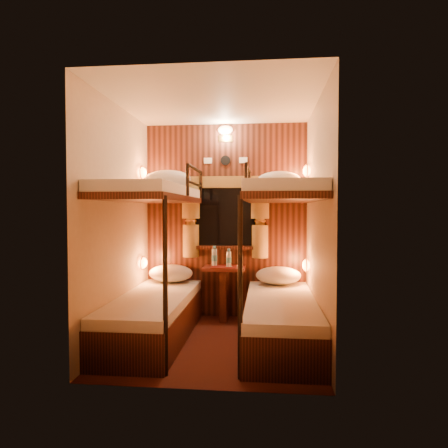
# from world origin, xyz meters

# --- Properties ---
(floor) EXTENTS (2.10, 2.10, 0.00)m
(floor) POSITION_xyz_m (0.00, 0.00, 0.00)
(floor) COLOR #3E1610
(floor) RESTS_ON ground
(ceiling) EXTENTS (2.10, 2.10, 0.00)m
(ceiling) POSITION_xyz_m (0.00, 0.00, 2.40)
(ceiling) COLOR silver
(ceiling) RESTS_ON wall_back
(wall_back) EXTENTS (2.40, 0.00, 2.40)m
(wall_back) POSITION_xyz_m (0.00, 1.05, 1.20)
(wall_back) COLOR #C6B293
(wall_back) RESTS_ON floor
(wall_front) EXTENTS (2.40, 0.00, 2.40)m
(wall_front) POSITION_xyz_m (0.00, -1.05, 1.20)
(wall_front) COLOR #C6B293
(wall_front) RESTS_ON floor
(wall_left) EXTENTS (0.00, 2.40, 2.40)m
(wall_left) POSITION_xyz_m (-1.00, 0.00, 1.20)
(wall_left) COLOR #C6B293
(wall_left) RESTS_ON floor
(wall_right) EXTENTS (0.00, 2.40, 2.40)m
(wall_right) POSITION_xyz_m (1.00, 0.00, 1.20)
(wall_right) COLOR #C6B293
(wall_right) RESTS_ON floor
(back_panel) EXTENTS (2.00, 0.03, 2.40)m
(back_panel) POSITION_xyz_m (0.00, 1.04, 1.20)
(back_panel) COLOR black
(back_panel) RESTS_ON floor
(bunk_left) EXTENTS (0.72, 1.90, 1.82)m
(bunk_left) POSITION_xyz_m (-0.65, 0.07, 0.56)
(bunk_left) COLOR black
(bunk_left) RESTS_ON floor
(bunk_right) EXTENTS (0.72, 1.90, 1.82)m
(bunk_right) POSITION_xyz_m (0.65, 0.07, 0.56)
(bunk_right) COLOR black
(bunk_right) RESTS_ON floor
(window) EXTENTS (1.00, 0.12, 0.79)m
(window) POSITION_xyz_m (0.00, 1.00, 1.18)
(window) COLOR black
(window) RESTS_ON back_panel
(curtains) EXTENTS (1.10, 0.22, 1.00)m
(curtains) POSITION_xyz_m (0.00, 0.97, 1.26)
(curtains) COLOR brown
(curtains) RESTS_ON back_panel
(back_fixtures) EXTENTS (0.54, 0.09, 0.48)m
(back_fixtures) POSITION_xyz_m (0.00, 1.00, 2.25)
(back_fixtures) COLOR black
(back_fixtures) RESTS_ON back_panel
(reading_lamps) EXTENTS (2.00, 0.20, 1.25)m
(reading_lamps) POSITION_xyz_m (-0.00, 0.70, 1.24)
(reading_lamps) COLOR orange
(reading_lamps) RESTS_ON wall_left
(table) EXTENTS (0.50, 0.34, 0.66)m
(table) POSITION_xyz_m (0.00, 0.85, 0.41)
(table) COLOR #521712
(table) RESTS_ON floor
(bottle_left) EXTENTS (0.07, 0.07, 0.25)m
(bottle_left) POSITION_xyz_m (-0.13, 0.91, 0.76)
(bottle_left) COLOR #99BFE5
(bottle_left) RESTS_ON table
(bottle_right) EXTENTS (0.06, 0.06, 0.22)m
(bottle_right) POSITION_xyz_m (0.06, 0.82, 0.75)
(bottle_right) COLOR #99BFE5
(bottle_right) RESTS_ON table
(sachet_a) EXTENTS (0.08, 0.07, 0.01)m
(sachet_a) POSITION_xyz_m (0.06, 0.85, 0.65)
(sachet_a) COLOR silver
(sachet_a) RESTS_ON table
(sachet_b) EXTENTS (0.08, 0.07, 0.00)m
(sachet_b) POSITION_xyz_m (0.14, 0.92, 0.65)
(sachet_b) COLOR silver
(sachet_b) RESTS_ON table
(pillow_lower_left) EXTENTS (0.54, 0.38, 0.21)m
(pillow_lower_left) POSITION_xyz_m (-0.65, 0.82, 0.56)
(pillow_lower_left) COLOR white
(pillow_lower_left) RESTS_ON bunk_left
(pillow_lower_right) EXTENTS (0.53, 0.38, 0.21)m
(pillow_lower_right) POSITION_xyz_m (0.65, 0.79, 0.56)
(pillow_lower_right) COLOR white
(pillow_lower_right) RESTS_ON bunk_right
(pillow_upper_left) EXTENTS (0.55, 0.40, 0.22)m
(pillow_upper_left) POSITION_xyz_m (-0.65, 0.70, 1.70)
(pillow_upper_left) COLOR white
(pillow_upper_left) RESTS_ON bunk_left
(pillow_upper_right) EXTENTS (0.49, 0.35, 0.19)m
(pillow_upper_right) POSITION_xyz_m (0.65, 0.69, 1.68)
(pillow_upper_right) COLOR white
(pillow_upper_right) RESTS_ON bunk_right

